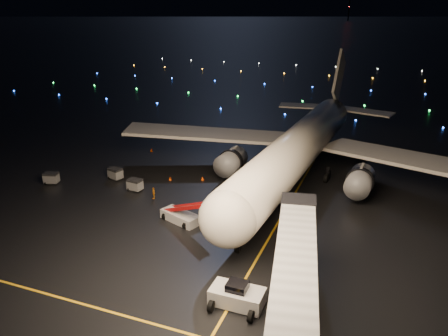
{
  "coord_description": "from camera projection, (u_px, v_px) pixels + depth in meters",
  "views": [
    {
      "loc": [
        22.31,
        -33.75,
        23.27
      ],
      "look_at": [
        4.61,
        12.0,
        5.0
      ],
      "focal_mm": 35.0,
      "sensor_mm": 36.0,
      "label": 1
    }
  ],
  "objects": [
    {
      "name": "lane_cross",
      "position": [
        31.0,
        289.0,
        38.11
      ],
      "size": [
        60.0,
        0.25,
        0.02
      ],
      "primitive_type": "cube",
      "color": "gold",
      "rests_on": "ground"
    },
    {
      "name": "baggage_cart_1",
      "position": [
        115.0,
        174.0,
        62.16
      ],
      "size": [
        2.23,
        1.84,
        1.64
      ],
      "primitive_type": "cube",
      "rotation": [
        0.0,
        0.0,
        -0.29
      ],
      "color": "gray",
      "rests_on": "ground"
    },
    {
      "name": "belt_loader",
      "position": [
        180.0,
        208.0,
        49.62
      ],
      "size": [
        7.36,
        4.31,
        3.46
      ],
      "primitive_type": null,
      "rotation": [
        0.0,
        0.0,
        -0.36
      ],
      "color": "beige",
      "rests_on": "ground"
    },
    {
      "name": "radio_mast",
      "position": [
        350.0,
        0.0,
        701.03
      ],
      "size": [
        1.8,
        1.8,
        64.0
      ],
      "primitive_type": "cylinder",
      "color": "black",
      "rests_on": "ground"
    },
    {
      "name": "pushback_tug",
      "position": [
        237.0,
        294.0,
        35.87
      ],
      "size": [
        4.43,
        2.32,
        2.11
      ],
      "primitive_type": "cube",
      "rotation": [
        0.0,
        0.0,
        -0.0
      ],
      "color": "beige",
      "rests_on": "ground"
    },
    {
      "name": "ground",
      "position": [
        365.0,
        41.0,
        307.36
      ],
      "size": [
        2000.0,
        2000.0,
        0.0
      ],
      "primitive_type": "plane",
      "color": "black",
      "rests_on": "ground"
    },
    {
      "name": "lane_centre",
      "position": [
        288.0,
        205.0,
        54.21
      ],
      "size": [
        0.25,
        80.0,
        0.02
      ],
      "primitive_type": "cube",
      "color": "gold",
      "rests_on": "ground"
    },
    {
      "name": "baggage_cart_0",
      "position": [
        135.0,
        185.0,
        58.33
      ],
      "size": [
        2.02,
        1.52,
        1.6
      ],
      "primitive_type": "cube",
      "rotation": [
        0.0,
        0.0,
        -0.11
      ],
      "color": "gray",
      "rests_on": "ground"
    },
    {
      "name": "baggage_cart_2",
      "position": [
        51.0,
        178.0,
        60.64
      ],
      "size": [
        2.16,
        1.79,
        1.59
      ],
      "primitive_type": "cube",
      "rotation": [
        0.0,
        0.0,
        0.29
      ],
      "color": "gray",
      "rests_on": "ground"
    },
    {
      "name": "safety_cone_2",
      "position": [
        170.0,
        178.0,
        62.02
      ],
      "size": [
        0.42,
        0.42,
        0.48
      ],
      "primitive_type": "cone",
      "rotation": [
        0.0,
        0.0,
        0.0
      ],
      "color": "#FE4400",
      "rests_on": "ground"
    },
    {
      "name": "crew_c",
      "position": [
        154.0,
        193.0,
        55.82
      ],
      "size": [
        0.74,
        0.99,
        1.56
      ],
      "primitive_type": "imported",
      "rotation": [
        0.0,
        0.0,
        -1.13
      ],
      "color": "orange",
      "rests_on": "ground"
    },
    {
      "name": "safety_cone_3",
      "position": [
        151.0,
        150.0,
        74.12
      ],
      "size": [
        0.6,
        0.6,
        0.53
      ],
      "primitive_type": "cone",
      "rotation": [
        0.0,
        0.0,
        -0.35
      ],
      "color": "#FE4400",
      "rests_on": "ground"
    },
    {
      "name": "safety_cone_0",
      "position": [
        203.0,
        178.0,
        62.0
      ],
      "size": [
        0.52,
        0.52,
        0.52
      ],
      "primitive_type": "cone",
      "rotation": [
        0.0,
        0.0,
        0.14
      ],
      "color": "#FE4400",
      "rests_on": "ground"
    },
    {
      "name": "safety_cone_1",
      "position": [
        251.0,
        171.0,
        64.63
      ],
      "size": [
        0.54,
        0.54,
        0.48
      ],
      "primitive_type": "cone",
      "rotation": [
        0.0,
        0.0,
        0.33
      ],
      "color": "#FE4400",
      "rests_on": "ground"
    },
    {
      "name": "taxiway_lights",
      "position": [
        318.0,
        84.0,
        137.74
      ],
      "size": [
        164.0,
        92.0,
        0.36
      ],
      "primitive_type": null,
      "color": "black",
      "rests_on": "ground"
    },
    {
      "name": "airliner",
      "position": [
        306.0,
        120.0,
        61.94
      ],
      "size": [
        59.69,
        57.06,
        15.98
      ],
      "primitive_type": null,
      "rotation": [
        0.0,
        0.0,
        -0.06
      ],
      "color": "silver",
      "rests_on": "ground"
    }
  ]
}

